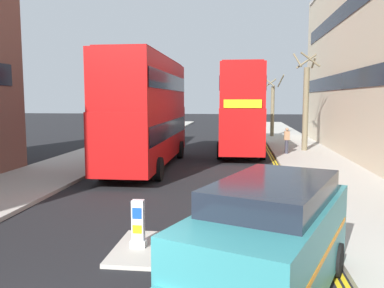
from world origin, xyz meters
TOP-DOWN VIEW (x-y plane):
  - sidewalk_right at (6.50, 16.00)m, footprint 4.00×80.00m
  - sidewalk_left at (-6.50, 16.00)m, footprint 4.00×80.00m
  - kerb_line_outer at (4.40, 14.00)m, footprint 0.10×56.00m
  - kerb_line_inner at (4.24, 14.00)m, footprint 0.10×56.00m
  - traffic_island at (0.00, 4.53)m, footprint 1.10×2.20m
  - keep_left_bollard at (0.00, 4.53)m, footprint 0.36×0.28m
  - double_decker_bus_away at (-2.40, 15.80)m, footprint 2.84×10.82m
  - double_decker_bus_oncoming at (2.39, 22.38)m, footprint 2.94×10.85m
  - taxi_minivan at (2.86, 2.56)m, footprint 3.51×5.16m
  - pedestrian_far at (5.28, 20.97)m, footprint 0.34×0.22m
  - street_tree_near at (5.34, 32.82)m, footprint 1.68×1.66m
  - street_tree_far at (6.66, 22.77)m, footprint 1.63×1.59m

SIDE VIEW (x-z plane):
  - kerb_line_outer at x=4.40m, z-range 0.00..0.01m
  - kerb_line_inner at x=4.24m, z-range 0.00..0.01m
  - traffic_island at x=0.00m, z-range 0.00..0.10m
  - sidewalk_right at x=6.50m, z-range 0.00..0.14m
  - sidewalk_left at x=-6.50m, z-range 0.00..0.14m
  - keep_left_bollard at x=0.00m, z-range 0.05..1.16m
  - pedestrian_far at x=5.28m, z-range 0.18..1.80m
  - taxi_minivan at x=2.86m, z-range 0.01..2.13m
  - street_tree_near at x=5.34m, z-range -0.10..5.48m
  - double_decker_bus_away at x=-2.40m, z-range 0.21..5.85m
  - double_decker_bus_oncoming at x=2.39m, z-range 0.21..5.85m
  - street_tree_far at x=6.66m, z-range -0.04..6.38m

